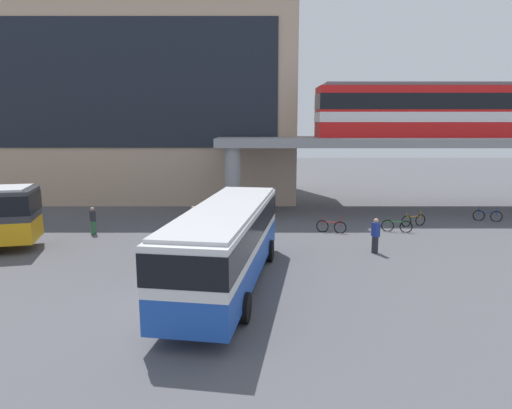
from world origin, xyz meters
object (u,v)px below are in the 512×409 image
at_px(pedestrian_walking_across, 377,237).
at_px(station_building, 124,100).
at_px(bicycle_green, 399,226).
at_px(pedestrian_near_building, 95,221).
at_px(bus_main, 229,237).
at_px(pedestrian_at_kerb, 195,221).
at_px(train, 475,110).
at_px(bicycle_red, 333,227).
at_px(bicycle_orange, 416,221).
at_px(bicycle_blue, 490,216).

bearing_deg(pedestrian_walking_across, station_building, 133.61).
distance_m(bicycle_green, pedestrian_near_building, 17.82).
relative_size(bicycle_green, pedestrian_near_building, 1.10).
height_order(bicycle_green, pedestrian_walking_across, pedestrian_walking_across).
distance_m(bus_main, pedestrian_walking_across, 8.50).
height_order(pedestrian_at_kerb, pedestrian_walking_across, pedestrian_walking_across).
bearing_deg(bicycle_green, pedestrian_near_building, -178.33).
xyz_separation_m(station_building, train, (27.45, -7.00, -1.10)).
relative_size(bicycle_green, pedestrian_at_kerb, 1.03).
xyz_separation_m(bicycle_red, pedestrian_at_kerb, (-8.03, -0.56, 0.44)).
relative_size(bicycle_orange, pedestrian_at_kerb, 1.01).
xyz_separation_m(station_building, bicycle_green, (20.11, -14.16, -8.06)).
bearing_deg(pedestrian_at_kerb, station_building, 118.75).
bearing_deg(bus_main, bicycle_orange, 43.90).
height_order(bicycle_green, pedestrian_near_building, pedestrian_near_building).
xyz_separation_m(bicycle_red, pedestrian_walking_across, (1.46, -4.21, 0.47)).
bearing_deg(bicycle_orange, pedestrian_at_kerb, -170.43).
distance_m(train, pedestrian_walking_across, 16.47).
bearing_deg(bicycle_orange, pedestrian_walking_across, -123.85).
height_order(station_building, pedestrian_at_kerb, station_building).
xyz_separation_m(bus_main, bicycle_green, (9.47, 9.03, -1.63)).
bearing_deg(bicycle_blue, bus_main, -143.73).
bearing_deg(pedestrian_near_building, train, 16.99).
bearing_deg(pedestrian_walking_across, bicycle_blue, 38.21).
height_order(bicycle_orange, bicycle_green, same).
distance_m(train, bicycle_green, 12.39).
bearing_deg(pedestrian_at_kerb, pedestrian_walking_across, -21.05).
height_order(station_building, bicycle_orange, station_building).
xyz_separation_m(bicycle_orange, bicycle_blue, (5.39, 1.45, 0.00)).
xyz_separation_m(station_building, pedestrian_walking_across, (17.66, -18.54, -7.59)).
bearing_deg(pedestrian_near_building, station_building, 98.94).
distance_m(train, pedestrian_near_building, 27.10).
bearing_deg(pedestrian_near_building, bicycle_orange, 6.11).
distance_m(pedestrian_near_building, pedestrian_at_kerb, 5.86).
bearing_deg(station_building, pedestrian_at_kerb, -61.25).
xyz_separation_m(pedestrian_near_building, pedestrian_at_kerb, (5.85, -0.20, 0.05)).
height_order(train, bicycle_red, train).
bearing_deg(bicycle_red, bicycle_orange, 17.51).
xyz_separation_m(bicycle_blue, bicycle_green, (-6.92, -3.00, 0.00)).
height_order(bus_main, pedestrian_at_kerb, bus_main).
xyz_separation_m(train, bicycle_orange, (-5.81, -5.61, -6.96)).
bearing_deg(bus_main, train, 43.93).
relative_size(bicycle_blue, pedestrian_walking_across, 0.98).
bearing_deg(pedestrian_near_building, bus_main, -45.59).
height_order(bus_main, bicycle_orange, bus_main).
xyz_separation_m(train, bicycle_red, (-11.25, -7.33, -6.96)).
distance_m(station_building, bicycle_green, 25.89).
relative_size(bus_main, pedestrian_walking_across, 6.45).
relative_size(station_building, pedestrian_walking_across, 16.97).
relative_size(bicycle_red, bicycle_orange, 1.00).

